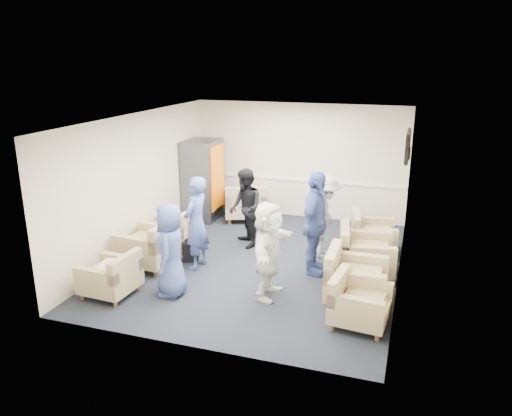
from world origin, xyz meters
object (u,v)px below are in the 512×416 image
(person_front_right, at_px, (269,250))
(armchair_left_mid, at_px, (152,247))
(armchair_right_near, at_px, (356,304))
(person_back_right, at_px, (325,217))
(person_mid_right, at_px, (315,224))
(armchair_right_midnear, at_px, (352,280))
(armchair_right_midfar, at_px, (362,255))
(vending_machine, at_px, (203,180))
(person_front_left, at_px, (171,250))
(armchair_left_near, at_px, (113,278))
(person_back_left, at_px, (245,208))
(armchair_left_far, at_px, (167,236))
(armchair_corner, at_px, (246,205))
(armchair_right_far, at_px, (370,236))
(person_mid_left, at_px, (196,223))

(person_front_right, bearing_deg, armchair_left_mid, 79.89)
(armchair_right_near, bearing_deg, person_front_right, 78.98)
(person_back_right, distance_m, person_mid_right, 0.84)
(armchair_right_near, xyz_separation_m, armchair_right_midnear, (-0.15, 0.68, 0.05))
(armchair_right_midnear, distance_m, armchair_right_midfar, 1.09)
(armchair_right_midfar, relative_size, vending_machine, 0.57)
(vending_machine, xyz_separation_m, person_front_right, (2.62, -3.38, -0.14))
(person_front_left, xyz_separation_m, person_front_right, (1.51, 0.42, 0.03))
(armchair_left_near, xyz_separation_m, armchair_right_midnear, (3.70, 0.99, 0.05))
(armchair_left_near, distance_m, person_front_right, 2.56)
(vending_machine, xyz_separation_m, person_back_left, (1.54, -1.41, -0.14))
(armchair_right_midfar, height_order, person_mid_right, person_mid_right)
(person_back_right, bearing_deg, person_mid_right, 177.54)
(person_back_right, bearing_deg, armchair_left_far, 102.60)
(armchair_left_far, height_order, person_front_left, person_front_left)
(person_front_right, bearing_deg, armchair_right_midfar, -44.72)
(armchair_right_midfar, distance_m, person_mid_right, 1.01)
(armchair_right_midfar, distance_m, vending_machine, 4.51)
(armchair_right_midfar, bearing_deg, armchair_right_near, 174.86)
(armchair_corner, relative_size, person_back_left, 0.74)
(armchair_left_mid, distance_m, armchair_right_far, 4.21)
(armchair_left_mid, height_order, person_back_left, person_back_left)
(person_mid_left, distance_m, person_back_right, 2.45)
(armchair_right_midnear, bearing_deg, vending_machine, 50.42)
(person_mid_left, bearing_deg, armchair_right_midnear, 85.64)
(armchair_right_far, bearing_deg, armchair_left_near, 120.66)
(armchair_left_far, bearing_deg, armchair_left_mid, 12.20)
(armchair_left_near, xyz_separation_m, armchair_left_mid, (0.03, 1.23, 0.06))
(armchair_corner, relative_size, person_front_left, 0.78)
(vending_machine, bearing_deg, armchair_right_midfar, -27.66)
(armchair_right_near, xyz_separation_m, person_back_right, (-0.92, 2.40, 0.48))
(armchair_left_near, height_order, armchair_right_midfar, armchair_right_midfar)
(vending_machine, height_order, person_front_left, vending_machine)
(person_back_left, relative_size, person_mid_right, 0.86)
(armchair_right_midfar, relative_size, person_front_left, 0.70)
(armchair_right_midnear, bearing_deg, person_mid_right, 41.12)
(armchair_right_near, distance_m, person_front_right, 1.60)
(armchair_right_midfar, xyz_separation_m, person_mid_left, (-2.91, -0.62, 0.48))
(armchair_right_midnear, xyz_separation_m, person_back_right, (-0.77, 1.72, 0.43))
(armchair_left_mid, distance_m, vending_machine, 2.99)
(person_back_right, relative_size, person_mid_right, 0.85)
(armchair_right_near, distance_m, armchair_right_midfar, 1.77)
(armchair_left_far, distance_m, person_back_left, 1.66)
(armchair_left_far, xyz_separation_m, person_mid_right, (2.99, -0.12, 0.62))
(armchair_left_near, height_order, person_front_left, person_front_left)
(person_back_left, distance_m, person_back_right, 1.62)
(armchair_left_near, relative_size, armchair_right_near, 0.94)
(person_back_right, distance_m, person_front_right, 2.02)
(person_mid_left, relative_size, person_back_right, 1.08)
(armchair_right_near, xyz_separation_m, armchair_right_far, (-0.10, 2.86, 0.02))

